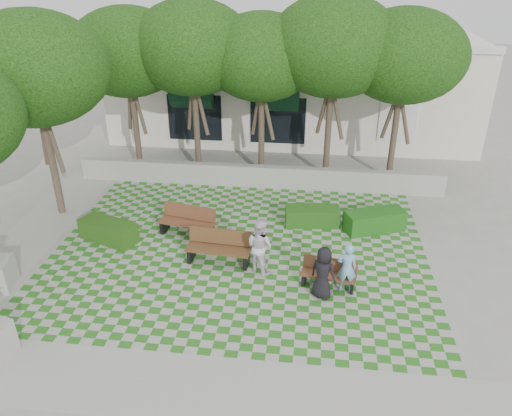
# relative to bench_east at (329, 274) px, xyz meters

# --- Properties ---
(ground) EXTENTS (90.00, 90.00, 0.00)m
(ground) POSITION_rel_bench_east_xyz_m (-2.86, 0.46, -0.40)
(ground) COLOR gray
(ground) RESTS_ON ground
(lawn) EXTENTS (12.00, 12.00, 0.00)m
(lawn) POSITION_rel_bench_east_xyz_m (-2.86, 1.46, -0.39)
(lawn) COLOR #2B721E
(lawn) RESTS_ON ground
(sidewalk_south) EXTENTS (16.00, 2.00, 0.01)m
(sidewalk_south) POSITION_rel_bench_east_xyz_m (-2.86, -4.24, -0.39)
(sidewalk_south) COLOR #9E9B93
(sidewalk_south) RESTS_ON ground
(sidewalk_west) EXTENTS (2.00, 12.00, 0.01)m
(sidewalk_west) POSITION_rel_bench_east_xyz_m (-10.06, 1.46, -0.39)
(sidewalk_west) COLOR #9E9B93
(sidewalk_west) RESTS_ON ground
(retaining_wall) EXTENTS (15.00, 0.36, 0.90)m
(retaining_wall) POSITION_rel_bench_east_xyz_m (-2.86, 6.66, 0.05)
(retaining_wall) COLOR #9E9B93
(retaining_wall) RESTS_ON ground
(bench_east) EXTENTS (1.64, 0.78, 0.83)m
(bench_east) POSITION_rel_bench_east_xyz_m (0.00, 0.00, 0.00)
(bench_east) COLOR #54311C
(bench_east) RESTS_ON ground
(bench_mid) EXTENTS (2.06, 0.84, 1.05)m
(bench_mid) POSITION_rel_bench_east_xyz_m (-3.38, 0.86, 0.11)
(bench_mid) COLOR #4F321B
(bench_mid) RESTS_ON ground
(bench_west) EXTENTS (2.01, 1.02, 1.01)m
(bench_west) POSITION_rel_bench_east_xyz_m (-4.76, 2.42, 0.09)
(bench_west) COLOR brown
(bench_west) RESTS_ON ground
(hedge_east) EXTENTS (2.21, 1.51, 0.72)m
(hedge_east) POSITION_rel_bench_east_xyz_m (1.61, 3.49, -0.04)
(hedge_east) COLOR #194F15
(hedge_east) RESTS_ON ground
(hedge_midright) EXTENTS (1.93, 0.94, 0.65)m
(hedge_midright) POSITION_rel_bench_east_xyz_m (-0.56, 3.64, -0.07)
(hedge_midright) COLOR #1D4C14
(hedge_midright) RESTS_ON ground
(hedge_west) EXTENTS (2.13, 1.45, 0.69)m
(hedge_west) POSITION_rel_bench_east_xyz_m (-7.32, 1.73, -0.05)
(hedge_west) COLOR #204713
(hedge_west) RESTS_ON ground
(person_blue) EXTENTS (0.58, 0.40, 1.54)m
(person_blue) POSITION_rel_bench_east_xyz_m (0.47, -0.19, 0.37)
(person_blue) COLOR #79B7DD
(person_blue) RESTS_ON ground
(person_dark) EXTENTS (0.92, 0.82, 1.59)m
(person_dark) POSITION_rel_bench_east_xyz_m (-0.19, -0.54, 0.39)
(person_dark) COLOR black
(person_dark) RESTS_ON ground
(person_white) EXTENTS (1.08, 1.02, 1.76)m
(person_white) POSITION_rel_bench_east_xyz_m (-2.07, 0.52, 0.48)
(person_white) COLOR silver
(person_white) RESTS_ON ground
(tree_row) EXTENTS (17.70, 13.40, 7.41)m
(tree_row) POSITION_rel_bench_east_xyz_m (-4.72, 6.41, 4.78)
(tree_row) COLOR #47382B
(tree_row) RESTS_ON ground
(building) EXTENTS (18.00, 8.92, 5.15)m
(building) POSITION_rel_bench_east_xyz_m (-1.92, 14.54, 2.12)
(building) COLOR silver
(building) RESTS_ON ground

